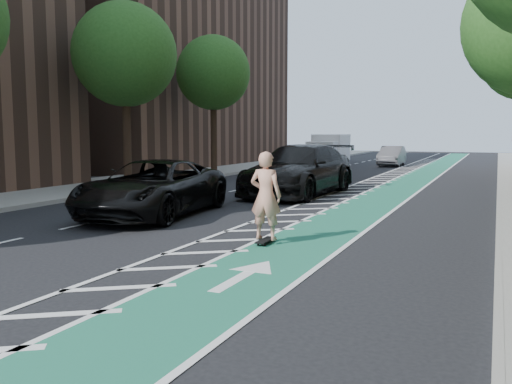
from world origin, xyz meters
The scene contains 19 objects.
ground centered at (0.00, 0.00, 0.00)m, with size 120.00×120.00×0.00m, color black.
bike_lane centered at (3.00, 10.00, 0.01)m, with size 2.00×90.00×0.01m, color #1C6246.
buffer_strip centered at (1.50, 10.00, 0.01)m, with size 1.40×90.00×0.01m, color silver.
sidewalk_left centered at (-9.50, 10.00, 0.07)m, with size 5.00×90.00×0.15m, color gray.
curb_right centered at (7.05, 10.00, 0.08)m, with size 0.12×90.00×0.16m, color gray.
curb_left centered at (-7.05, 10.00, 0.08)m, with size 0.12×90.00×0.16m, color gray.
building_left_far centered at (-17.50, 24.00, 9.00)m, with size 14.00×22.00×18.00m, color brown.
tree_l_c centered at (-7.90, 8.00, 5.77)m, with size 4.20×4.20×7.90m.
tree_l_d centered at (-7.90, 16.00, 5.77)m, with size 4.20×4.20×7.90m.
skateboard centered at (2.30, -0.07, 0.09)m, with size 0.25×0.79×0.11m.
skateboarder centered at (2.30, -0.07, 1.09)m, with size 0.72×0.47×1.96m, color tan.
suv_near centered at (-2.40, 2.39, 0.83)m, with size 2.75×5.96×1.66m, color black.
suv_far centered at (-0.23, 9.31, 0.99)m, with size 2.78×6.84×1.99m, color black.
car_silver centered at (-4.98, 26.38, 0.71)m, with size 1.68×4.16×1.42m, color #A6A5AB.
car_grey centered at (-0.17, 29.45, 0.72)m, with size 1.52×4.37×1.44m, color #5A5A5F.
box_truck centered at (-6.20, 33.68, 1.04)m, with size 2.52×5.45×2.26m.
barrel_a centered at (-2.20, 5.55, 0.44)m, with size 0.68×0.68×0.92m.
barrel_b centered at (-1.80, 14.00, 0.44)m, with size 0.68×0.68×0.93m.
barrel_c centered at (-4.00, 18.25, 0.44)m, with size 0.68×0.68×0.93m.
Camera 1 is at (6.95, -11.01, 2.50)m, focal length 38.00 mm.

